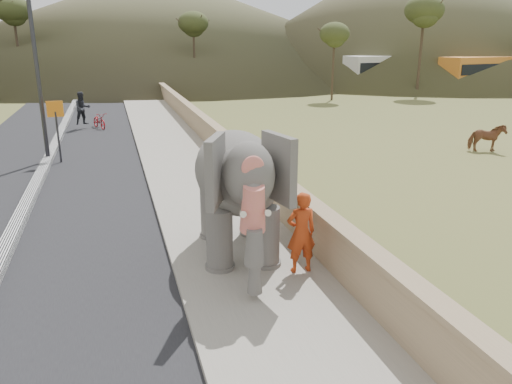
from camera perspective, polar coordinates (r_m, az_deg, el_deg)
The scene contains 16 objects.
ground at distance 9.81m, azimuth 0.35°, elevation -11.14°, with size 160.00×160.00×0.00m, color olive.
road at distance 19.03m, azimuth -23.31°, elevation 1.62°, with size 7.00×120.00×0.03m, color black.
median at distance 19.01m, azimuth -23.34°, elevation 1.90°, with size 0.35×120.00×0.22m, color black.
walkway at distance 19.01m, azimuth -8.25°, elevation 3.04°, with size 3.00×120.00×0.15m, color #9E9687.
parapet at distance 19.18m, azimuth -3.42°, elevation 4.77°, with size 0.30×120.00×1.10m, color tan.
lamppost at distance 20.81m, azimuth -23.31°, elevation 16.44°, with size 1.76×0.36×8.00m.
signboard at distance 20.62m, azimuth -21.85°, elevation 7.54°, with size 0.60×0.08×2.40m.
cow at distance 23.48m, azimuth 24.86°, elevation 5.63°, with size 0.65×1.42×1.20m, color brown.
distant_car at distance 48.25m, azimuth 10.86°, elevation 12.17°, with size 1.70×4.23×1.44m, color silver.
bus_white at distance 51.28m, azimuth 15.83°, elevation 13.05°, with size 2.50×11.00×3.10m, color silver.
bus_orange at distance 51.49m, azimuth 25.38°, elevation 12.09°, with size 2.50×11.00×3.10m, color orange.
hill_right at distance 71.58m, azimuth 17.35°, elevation 19.10°, with size 56.00×56.00×16.00m, color brown.
hill_far at distance 78.67m, azimuth -11.30°, elevation 18.54°, with size 80.00×80.00×14.00m, color brown.
elephant_and_man at distance 10.70m, azimuth -2.06°, elevation 0.23°, with size 2.43×4.05×2.80m.
motorcyclist at distance 28.28m, azimuth -18.45°, elevation 8.47°, with size 1.85×1.70×1.98m.
trees at distance 36.43m, azimuth -12.94°, elevation 15.90°, with size 47.89×42.84×9.87m.
Camera 1 is at (-2.46, -8.28, 4.65)m, focal length 35.00 mm.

